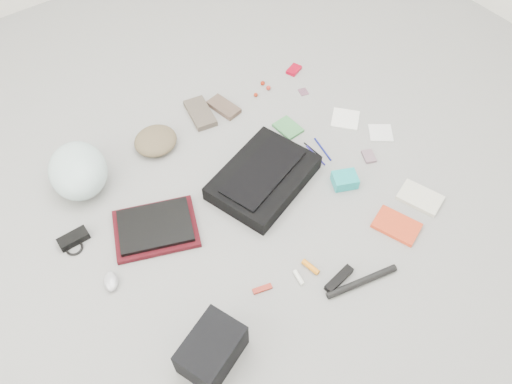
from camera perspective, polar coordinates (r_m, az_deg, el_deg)
ground_plane at (r=2.21m, az=0.00°, el=-0.77°), size 4.00×4.00×0.00m
messenger_bag at (r=2.24m, az=0.85°, el=1.64°), size 0.54×0.45×0.08m
bag_flap at (r=2.20m, az=0.86°, el=2.34°), size 0.44×0.30×0.01m
laptop_sleeve at (r=2.15m, az=-11.36°, el=-4.13°), size 0.42×0.37×0.02m
laptop at (r=2.14m, az=-11.46°, el=-3.81°), size 0.36×0.32×0.02m
bike_helmet at (r=2.33m, az=-19.67°, el=2.33°), size 0.32×0.36×0.19m
beanie at (r=2.43m, az=-11.40°, el=5.77°), size 0.25×0.24×0.07m
mitten_left at (r=2.56m, az=-6.39°, el=8.95°), size 0.14×0.23×0.03m
mitten_right at (r=2.58m, az=-3.70°, el=9.66°), size 0.12×0.18×0.03m
power_brick at (r=2.22m, az=-20.13°, el=-5.02°), size 0.13×0.06×0.03m
cable_coil at (r=2.20m, az=-20.04°, el=-6.04°), size 0.08×0.08×0.01m
mouse at (r=2.07m, az=-16.25°, el=-9.77°), size 0.08×0.10×0.03m
camera_bag at (r=1.83m, az=-5.07°, el=-17.54°), size 0.27×0.23×0.15m
multitool at (r=1.99m, az=0.72°, el=-11.01°), size 0.08×0.04×0.01m
toiletry_tube_white at (r=2.01m, az=4.89°, el=-9.71°), size 0.03×0.07×0.02m
toiletry_tube_orange at (r=2.03m, az=6.26°, el=-8.51°), size 0.04×0.08×0.02m
u_lock at (r=2.02m, az=9.45°, el=-9.78°), size 0.14×0.05×0.03m
bike_pump at (r=2.03m, az=12.00°, el=-9.98°), size 0.31×0.10×0.03m
book_red at (r=2.21m, az=15.77°, el=-3.71°), size 0.18×0.22×0.02m
book_white at (r=2.32m, az=18.25°, el=-0.62°), size 0.18×0.21×0.02m
notepad at (r=2.49m, az=3.67°, el=7.32°), size 0.11×0.14×0.02m
pen_blue at (r=2.38m, az=6.84°, el=4.19°), size 0.01×0.14×0.01m
pen_black at (r=2.40m, az=6.54°, el=4.79°), size 0.02×0.12×0.01m
pen_navy at (r=2.41m, az=7.63°, el=4.88°), size 0.04×0.15×0.01m
accordion_wallet at (r=2.28m, az=10.11°, el=1.36°), size 0.13×0.12×0.05m
card_deck at (r=2.42m, az=12.76°, el=4.00°), size 0.08×0.09×0.01m
napkin_top at (r=2.57m, az=10.18°, el=8.23°), size 0.19×0.19×0.01m
napkin_bottom at (r=2.54m, az=14.06°, el=6.59°), size 0.16×0.16×0.01m
lollipop_a at (r=2.65m, az=-0.03°, el=11.06°), size 0.02×0.02×0.02m
lollipop_b at (r=2.71m, az=0.77°, el=12.34°), size 0.03×0.03×0.02m
lollipop_c at (r=2.68m, az=1.43°, el=11.82°), size 0.03×0.03×0.02m
altoids_tin at (r=2.81m, az=4.35°, el=13.75°), size 0.10×0.08×0.02m
stamp_sheet at (r=2.69m, az=5.44°, el=11.33°), size 0.06×0.06×0.00m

